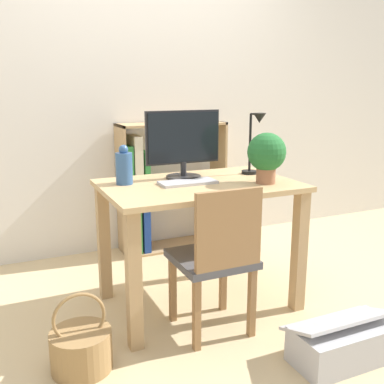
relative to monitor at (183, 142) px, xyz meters
name	(u,v)px	position (x,y,z in m)	size (l,w,h in m)	color
ground_plane	(199,302)	(0.03, -0.17, -0.99)	(10.00, 10.00, 0.00)	#CCB284
wall_back	(136,88)	(0.03, 1.01, 0.31)	(8.00, 0.05, 2.60)	silver
desk	(199,208)	(0.03, -0.17, -0.38)	(1.12, 0.74, 0.76)	tan
monitor	(183,142)	(0.00, 0.00, 0.00)	(0.48, 0.21, 0.41)	#232326
keyboard	(188,182)	(-0.04, -0.16, -0.22)	(0.33, 0.15, 0.02)	#B2B2B7
vase	(124,167)	(-0.38, -0.01, -0.13)	(0.10, 0.10, 0.23)	#33598C
desk_lamp	(255,138)	(0.45, -0.10, 0.01)	(0.10, 0.19, 0.39)	black
potted_plant	(267,154)	(0.38, -0.33, -0.06)	(0.22, 0.22, 0.30)	#9E6647
chair	(217,256)	(-0.04, -0.53, -0.54)	(0.40, 0.40, 0.83)	#4C4C51
bookshelf	(153,191)	(0.09, 0.83, -0.50)	(0.86, 0.28, 1.03)	tan
basket	(81,348)	(-0.77, -0.54, -0.88)	(0.29, 0.29, 0.39)	#997547
storage_box	(343,342)	(0.42, -1.00, -0.89)	(0.53, 0.30, 0.24)	#B2B2B7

